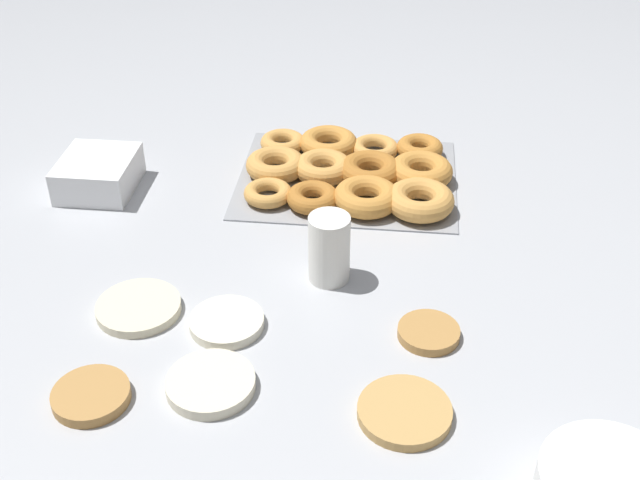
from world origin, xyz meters
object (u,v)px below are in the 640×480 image
at_px(pancake_1, 405,412).
at_px(paper_cup, 329,248).
at_px(pancake_2, 227,322).
at_px(pancake_0, 211,384).
at_px(pancake_5, 429,333).
at_px(container_stack, 98,174).
at_px(donut_tray, 354,173).
at_px(pancake_3, 138,308).
at_px(pancake_4, 91,396).

height_order(pancake_1, paper_cup, paper_cup).
bearing_deg(pancake_2, pancake_0, 92.02).
bearing_deg(pancake_5, pancake_1, 78.81).
relative_size(pancake_1, pancake_2, 1.12).
relative_size(pancake_5, container_stack, 0.61).
relative_size(pancake_2, paper_cup, 0.97).
relative_size(pancake_2, donut_tray, 0.27).
height_order(pancake_1, pancake_3, same).
bearing_deg(container_stack, paper_cup, 153.27).
xyz_separation_m(pancake_0, pancake_5, (-0.27, -0.13, -0.00)).
bearing_deg(pancake_5, pancake_4, 21.55).
xyz_separation_m(pancake_0, pancake_1, (-0.24, 0.02, -0.00)).
relative_size(pancake_2, container_stack, 0.75).
relative_size(pancake_0, pancake_3, 0.95).
bearing_deg(donut_tray, pancake_3, 54.75).
distance_m(pancake_2, pancake_3, 0.13).
height_order(pancake_0, pancake_2, pancake_0).
distance_m(pancake_3, pancake_4, 0.17).
bearing_deg(pancake_2, pancake_1, 150.61).
xyz_separation_m(container_stack, paper_cup, (-0.43, 0.21, 0.02)).
distance_m(donut_tray, container_stack, 0.45).
distance_m(pancake_1, paper_cup, 0.29).
height_order(pancake_2, pancake_5, same).
distance_m(pancake_1, pancake_3, 0.41).
distance_m(pancake_2, pancake_4, 0.21).
height_order(donut_tray, container_stack, container_stack).
bearing_deg(pancake_3, pancake_0, 134.46).
distance_m(pancake_1, donut_tray, 0.56).
xyz_separation_m(pancake_3, paper_cup, (-0.26, -0.11, 0.05)).
bearing_deg(container_stack, donut_tray, -171.16).
bearing_deg(paper_cup, pancake_3, 22.49).
bearing_deg(pancake_1, pancake_0, -4.76).
bearing_deg(pancake_0, pancake_4, 14.14).
xyz_separation_m(pancake_1, donut_tray, (0.10, -0.55, 0.01)).
relative_size(pancake_1, pancake_3, 0.96).
height_order(pancake_1, container_stack, container_stack).
height_order(pancake_2, container_stack, container_stack).
height_order(pancake_0, pancake_1, pancake_0).
relative_size(pancake_3, paper_cup, 1.12).
bearing_deg(pancake_1, container_stack, -41.38).
bearing_deg(pancake_4, pancake_0, -165.86).
height_order(pancake_5, donut_tray, donut_tray).
distance_m(pancake_0, donut_tray, 0.55).
bearing_deg(pancake_0, pancake_5, -154.85).
height_order(pancake_3, paper_cup, paper_cup).
distance_m(container_stack, paper_cup, 0.48).
relative_size(pancake_2, pancake_3, 0.86).
distance_m(pancake_3, container_stack, 0.36).
height_order(pancake_0, donut_tray, donut_tray).
relative_size(pancake_2, pancake_5, 1.22).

